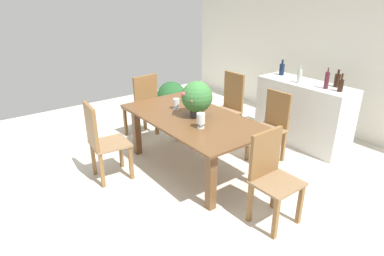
{
  "coord_description": "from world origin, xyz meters",
  "views": [
    {
      "loc": [
        3.11,
        -2.5,
        2.23
      ],
      "look_at": [
        -0.02,
        -0.14,
        0.58
      ],
      "focal_mm": 30.72,
      "sensor_mm": 36.0,
      "label": 1
    }
  ],
  "objects_px": {
    "chair_near_left": "(101,139)",
    "wine_bottle_clear": "(337,80)",
    "flower_centerpiece": "(197,98)",
    "wine_bottle_green": "(327,80)",
    "chair_far_left": "(229,104)",
    "crystal_vase_left": "(176,103)",
    "wine_bottle_tall": "(300,76)",
    "wine_glass": "(203,99)",
    "chair_far_right": "(272,123)",
    "dining_table": "(192,126)",
    "kitchen_counter": "(303,113)",
    "wine_bottle_amber": "(341,85)",
    "chair_foot_end": "(271,173)",
    "wine_bottle_dark": "(282,69)",
    "chair_head_end": "(143,103)",
    "potted_plant_floor": "(172,98)",
    "crystal_vase_center_near": "(201,119)"
  },
  "relations": [
    {
      "from": "chair_foot_end",
      "to": "kitchen_counter",
      "type": "height_order",
      "value": "chair_foot_end"
    },
    {
      "from": "wine_glass",
      "to": "potted_plant_floor",
      "type": "height_order",
      "value": "wine_glass"
    },
    {
      "from": "chair_far_right",
      "to": "wine_bottle_clear",
      "type": "xyz_separation_m",
      "value": [
        0.31,
        0.95,
        0.52
      ]
    },
    {
      "from": "chair_far_left",
      "to": "crystal_vase_left",
      "type": "relative_size",
      "value": 7.19
    },
    {
      "from": "chair_far_right",
      "to": "crystal_vase_left",
      "type": "distance_m",
      "value": 1.34
    },
    {
      "from": "wine_bottle_amber",
      "to": "chair_near_left",
      "type": "bearing_deg",
      "value": -115.26
    },
    {
      "from": "chair_far_right",
      "to": "wine_bottle_amber",
      "type": "bearing_deg",
      "value": 56.78
    },
    {
      "from": "potted_plant_floor",
      "to": "dining_table",
      "type": "bearing_deg",
      "value": -25.94
    },
    {
      "from": "chair_head_end",
      "to": "chair_near_left",
      "type": "bearing_deg",
      "value": 33.19
    },
    {
      "from": "chair_far_right",
      "to": "flower_centerpiece",
      "type": "xyz_separation_m",
      "value": [
        -0.41,
        -0.99,
        0.46
      ]
    },
    {
      "from": "chair_foot_end",
      "to": "wine_bottle_dark",
      "type": "height_order",
      "value": "wine_bottle_dark"
    },
    {
      "from": "chair_foot_end",
      "to": "kitchen_counter",
      "type": "relative_size",
      "value": 0.67
    },
    {
      "from": "dining_table",
      "to": "kitchen_counter",
      "type": "bearing_deg",
      "value": 79.07
    },
    {
      "from": "chair_far_left",
      "to": "wine_bottle_amber",
      "type": "bearing_deg",
      "value": 27.2
    },
    {
      "from": "dining_table",
      "to": "crystal_vase_left",
      "type": "height_order",
      "value": "crystal_vase_left"
    },
    {
      "from": "wine_glass",
      "to": "chair_foot_end",
      "type": "bearing_deg",
      "value": -13.24
    },
    {
      "from": "chair_head_end",
      "to": "wine_bottle_clear",
      "type": "xyz_separation_m",
      "value": [
        2.05,
        1.98,
        0.49
      ]
    },
    {
      "from": "crystal_vase_left",
      "to": "wine_glass",
      "type": "distance_m",
      "value": 0.38
    },
    {
      "from": "dining_table",
      "to": "wine_bottle_tall",
      "type": "relative_size",
      "value": 7.62
    },
    {
      "from": "wine_glass",
      "to": "wine_bottle_clear",
      "type": "height_order",
      "value": "wine_bottle_clear"
    },
    {
      "from": "flower_centerpiece",
      "to": "crystal_vase_left",
      "type": "relative_size",
      "value": 3.09
    },
    {
      "from": "chair_foot_end",
      "to": "chair_far_right",
      "type": "bearing_deg",
      "value": 39.51
    },
    {
      "from": "chair_far_left",
      "to": "wine_bottle_amber",
      "type": "height_order",
      "value": "wine_bottle_amber"
    },
    {
      "from": "wine_bottle_green",
      "to": "kitchen_counter",
      "type": "bearing_deg",
      "value": 169.51
    },
    {
      "from": "chair_far_right",
      "to": "wine_bottle_clear",
      "type": "distance_m",
      "value": 1.13
    },
    {
      "from": "wine_bottle_tall",
      "to": "wine_glass",
      "type": "bearing_deg",
      "value": -111.1
    },
    {
      "from": "wine_bottle_dark",
      "to": "wine_bottle_clear",
      "type": "distance_m",
      "value": 0.92
    },
    {
      "from": "chair_far_right",
      "to": "crystal_vase_left",
      "type": "xyz_separation_m",
      "value": [
        -0.79,
        -1.04,
        0.29
      ]
    },
    {
      "from": "flower_centerpiece",
      "to": "wine_bottle_tall",
      "type": "relative_size",
      "value": 1.77
    },
    {
      "from": "crystal_vase_center_near",
      "to": "wine_glass",
      "type": "bearing_deg",
      "value": 139.66
    },
    {
      "from": "flower_centerpiece",
      "to": "wine_bottle_green",
      "type": "xyz_separation_m",
      "value": [
        0.68,
        1.74,
        0.09
      ]
    },
    {
      "from": "dining_table",
      "to": "wine_bottle_tall",
      "type": "xyz_separation_m",
      "value": [
        0.29,
        1.75,
        0.45
      ]
    },
    {
      "from": "chair_far_right",
      "to": "flower_centerpiece",
      "type": "relative_size",
      "value": 2.14
    },
    {
      "from": "flower_centerpiece",
      "to": "wine_glass",
      "type": "distance_m",
      "value": 0.44
    },
    {
      "from": "chair_near_left",
      "to": "wine_bottle_amber",
      "type": "relative_size",
      "value": 4.11
    },
    {
      "from": "flower_centerpiece",
      "to": "chair_near_left",
      "type": "bearing_deg",
      "value": -113.57
    },
    {
      "from": "chair_far_left",
      "to": "wine_bottle_dark",
      "type": "xyz_separation_m",
      "value": [
        0.27,
        0.88,
        0.48
      ]
    },
    {
      "from": "chair_near_left",
      "to": "wine_bottle_green",
      "type": "distance_m",
      "value": 3.11
    },
    {
      "from": "chair_near_left",
      "to": "wine_bottle_clear",
      "type": "height_order",
      "value": "wine_bottle_clear"
    },
    {
      "from": "wine_bottle_amber",
      "to": "chair_foot_end",
      "type": "bearing_deg",
      "value": -77.28
    },
    {
      "from": "crystal_vase_left",
      "to": "crystal_vase_center_near",
      "type": "height_order",
      "value": "crystal_vase_center_near"
    },
    {
      "from": "flower_centerpiece",
      "to": "wine_bottle_clear",
      "type": "relative_size",
      "value": 1.85
    },
    {
      "from": "chair_near_left",
      "to": "wine_bottle_amber",
      "type": "height_order",
      "value": "wine_bottle_amber"
    },
    {
      "from": "chair_foot_end",
      "to": "flower_centerpiece",
      "type": "xyz_separation_m",
      "value": [
        -1.28,
        0.05,
        0.45
      ]
    },
    {
      "from": "kitchen_counter",
      "to": "wine_bottle_green",
      "type": "xyz_separation_m",
      "value": [
        0.35,
        -0.06,
        0.6
      ]
    },
    {
      "from": "chair_foot_end",
      "to": "potted_plant_floor",
      "type": "bearing_deg",
      "value": 73.85
    },
    {
      "from": "chair_far_left",
      "to": "crystal_vase_left",
      "type": "xyz_separation_m",
      "value": [
        0.09,
        -1.05,
        0.25
      ]
    },
    {
      "from": "wine_bottle_clear",
      "to": "wine_bottle_green",
      "type": "bearing_deg",
      "value": -101.12
    },
    {
      "from": "chair_head_end",
      "to": "wine_bottle_clear",
      "type": "bearing_deg",
      "value": 128.43
    },
    {
      "from": "wine_bottle_amber",
      "to": "wine_bottle_green",
      "type": "bearing_deg",
      "value": -171.81
    }
  ]
}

